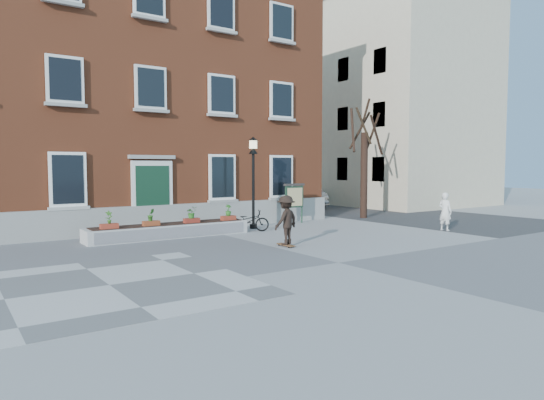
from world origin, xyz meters
TOP-DOWN VIEW (x-y plane):
  - ground at (0.00, 0.00)m, footprint 100.00×100.00m
  - checker_patch at (-6.00, 1.00)m, footprint 6.00×6.00m
  - bicycle at (1.31, 6.88)m, footprint 1.78×1.23m
  - parked_car at (10.99, 15.17)m, footprint 3.26×4.82m
  - bystander at (8.22, 2.53)m, footprint 0.41×0.60m
  - brick_building at (-2.00, 13.98)m, footprint 18.40×10.85m
  - planter_assembly at (-1.99, 7.18)m, footprint 6.20×1.12m
  - bare_tree at (9.01, 8.01)m, footprint 1.83×1.83m
  - side_street at (17.99, 19.78)m, footprint 15.20×36.00m
  - lamp_post at (1.99, 7.59)m, footprint 0.40×0.40m
  - notice_board at (4.57, 8.10)m, footprint 1.10×0.16m
  - skateboarder at (0.39, 3.03)m, footprint 1.19×0.90m

SIDE VIEW (x-z plane):
  - ground at x=0.00m, z-range 0.00..0.00m
  - checker_patch at x=-6.00m, z-range 0.00..0.01m
  - planter_assembly at x=-1.99m, z-range -0.27..0.88m
  - bicycle at x=1.31m, z-range 0.00..0.88m
  - parked_car at x=10.99m, z-range 0.00..1.50m
  - bystander at x=8.22m, z-range 0.00..1.60m
  - skateboarder at x=0.39m, z-range 0.03..1.75m
  - notice_board at x=4.57m, z-range 0.33..2.20m
  - lamp_post at x=1.99m, z-range 0.57..4.50m
  - bare_tree at x=9.01m, z-range -0.29..5.87m
  - brick_building at x=-2.00m, z-range 0.00..12.60m
  - side_street at x=17.99m, z-range -0.23..14.27m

